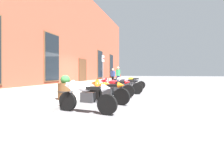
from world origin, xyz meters
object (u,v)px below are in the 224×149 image
(motorcycle_red_sport, at_px, (114,87))
(parking_sign, at_px, (103,67))
(pedestrian_striped_shirt, at_px, (118,75))
(motorcycle_white_sport, at_px, (84,95))
(pedestrian_blue_top, at_px, (113,75))
(motorcycle_grey_naked, at_px, (127,84))
(barrel_planter, at_px, (65,89))
(motorcycle_black_sport, at_px, (124,85))
(motorcycle_yellow_naked, at_px, (132,83))
(motorcycle_orange_sport, at_px, (105,90))

(motorcycle_red_sport, height_order, parking_sign, parking_sign)
(pedestrian_striped_shirt, xyz_separation_m, parking_sign, (-4.83, -0.23, 0.55))
(motorcycle_red_sport, bearing_deg, parking_sign, 32.11)
(motorcycle_white_sport, xyz_separation_m, pedestrian_striped_shirt, (10.72, 1.78, 0.57))
(pedestrian_blue_top, bearing_deg, motorcycle_white_sport, -167.48)
(motorcycle_red_sport, distance_m, parking_sign, 2.97)
(pedestrian_blue_top, bearing_deg, motorcycle_grey_naked, -152.03)
(pedestrian_blue_top, bearing_deg, motorcycle_red_sport, -162.73)
(parking_sign, height_order, barrel_planter, parking_sign)
(motorcycle_black_sport, bearing_deg, motorcycle_grey_naked, 4.12)
(pedestrian_blue_top, distance_m, parking_sign, 5.70)
(parking_sign, bearing_deg, barrel_planter, 179.97)
(pedestrian_blue_top, bearing_deg, motorcycle_yellow_naked, -138.80)
(parking_sign, bearing_deg, motorcycle_red_sport, -147.89)
(motorcycle_black_sport, bearing_deg, motorcycle_yellow_naked, 2.18)
(motorcycle_orange_sport, bearing_deg, motorcycle_grey_naked, 1.47)
(motorcycle_orange_sport, bearing_deg, parking_sign, 21.64)
(motorcycle_orange_sport, xyz_separation_m, parking_sign, (4.16, 1.65, 1.13))
(pedestrian_striped_shirt, distance_m, pedestrian_blue_top, 1.07)
(pedestrian_blue_top, height_order, barrel_planter, pedestrian_blue_top)
(pedestrian_striped_shirt, height_order, pedestrian_blue_top, pedestrian_striped_shirt)
(pedestrian_striped_shirt, relative_size, pedestrian_blue_top, 1.09)
(parking_sign, bearing_deg, motorcycle_white_sport, -165.28)
(motorcycle_black_sport, height_order, pedestrian_striped_shirt, pedestrian_striped_shirt)
(motorcycle_orange_sport, relative_size, parking_sign, 0.86)
(motorcycle_orange_sport, relative_size, motorcycle_grey_naked, 0.94)
(motorcycle_white_sport, relative_size, barrel_planter, 2.02)
(motorcycle_red_sport, distance_m, motorcycle_black_sport, 1.61)
(motorcycle_white_sport, relative_size, motorcycle_red_sport, 1.01)
(pedestrian_blue_top, bearing_deg, pedestrian_striped_shirt, -134.32)
(motorcycle_yellow_naked, xyz_separation_m, parking_sign, (-2.72, 1.50, 1.20))
(motorcycle_yellow_naked, relative_size, barrel_planter, 2.03)
(motorcycle_grey_naked, bearing_deg, motorcycle_orange_sport, -178.53)
(motorcycle_grey_naked, bearing_deg, motorcycle_red_sport, 178.85)
(motorcycle_white_sport, relative_size, motorcycle_orange_sport, 1.03)
(motorcycle_orange_sport, height_order, motorcycle_black_sport, motorcycle_black_sport)
(motorcycle_black_sport, distance_m, pedestrian_striped_shirt, 5.89)
(pedestrian_striped_shirt, bearing_deg, motorcycle_red_sport, -166.69)
(motorcycle_orange_sport, distance_m, motorcycle_grey_naked, 4.99)
(motorcycle_grey_naked, relative_size, pedestrian_blue_top, 1.36)
(motorcycle_white_sport, height_order, motorcycle_red_sport, motorcycle_white_sport)
(motorcycle_grey_naked, relative_size, pedestrian_striped_shirt, 1.25)
(pedestrian_blue_top, distance_m, barrel_planter, 10.20)
(motorcycle_orange_sport, relative_size, motorcycle_yellow_naked, 0.97)
(motorcycle_orange_sport, bearing_deg, motorcycle_white_sport, 176.60)
(motorcycle_grey_naked, distance_m, motorcycle_yellow_naked, 1.89)
(motorcycle_orange_sport, distance_m, pedestrian_striped_shirt, 9.20)
(motorcycle_grey_naked, bearing_deg, parking_sign, 118.58)
(pedestrian_striped_shirt, height_order, parking_sign, parking_sign)
(motorcycle_yellow_naked, xyz_separation_m, pedestrian_blue_top, (2.86, 2.50, 0.55))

